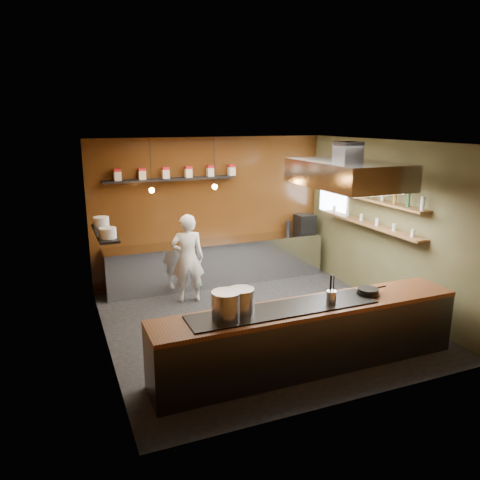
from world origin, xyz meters
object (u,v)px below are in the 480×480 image
stockpot_large (241,301)px  stockpot_small (226,305)px  extractor_hood (347,173)px  espresso_machine (305,223)px  chef (188,258)px

stockpot_large → stockpot_small: size_ratio=0.91×
extractor_hood → espresso_machine: extractor_hood is taller
stockpot_large → espresso_machine: bearing=50.7°
espresso_machine → extractor_hood: bearing=-107.0°
chef → stockpot_large: bearing=99.7°
extractor_hood → stockpot_large: size_ratio=5.99×
extractor_hood → chef: 3.26m
extractor_hood → stockpot_large: extractor_hood is taller
stockpot_large → stockpot_small: bearing=-163.0°
extractor_hood → chef: extractor_hood is taller
stockpot_large → chef: 2.94m
stockpot_large → stockpot_small: 0.24m
espresso_machine → stockpot_large: bearing=-129.4°
extractor_hood → stockpot_small: (-2.51, -1.20, -1.39)m
chef → stockpot_small: bearing=95.3°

